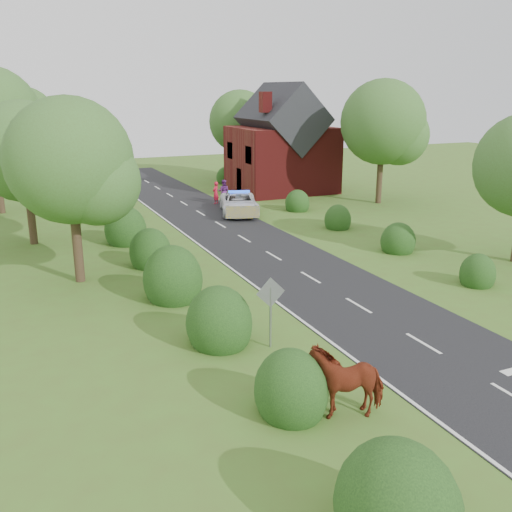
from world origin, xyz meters
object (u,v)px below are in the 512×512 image
pedestrian_red (216,193)px  pedestrian_purple (224,191)px  road_sign (271,302)px  police_van (239,203)px  cow (346,383)px

pedestrian_red → pedestrian_purple: 0.72m
pedestrian_red → pedestrian_purple: pedestrian_purple is taller
road_sign → pedestrian_purple: bearing=72.4°
police_van → pedestrian_purple: pedestrian_purple is taller
road_sign → police_van: (7.50, 20.77, -0.89)m
road_sign → cow: (0.16, -4.49, -0.83)m
road_sign → cow: 4.56m
cow → pedestrian_red: bearing=178.4°
pedestrian_purple → road_sign: bearing=102.4°
police_van → pedestrian_red: (-0.26, 4.08, 0.11)m
police_van → pedestrian_purple: (0.45, 4.22, 0.15)m
cow → pedestrian_red: size_ratio=1.33×
pedestrian_red → road_sign: bearing=35.6°
road_sign → pedestrian_purple: road_sign is taller
pedestrian_red → pedestrian_purple: bearing=152.7°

